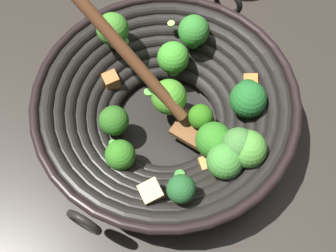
% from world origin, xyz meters
% --- Properties ---
extents(ground_plane, '(4.00, 4.00, 0.00)m').
position_xyz_m(ground_plane, '(0.00, 0.00, 0.00)').
color(ground_plane, '#332D28').
extents(wok, '(0.41, 0.41, 0.27)m').
position_xyz_m(wok, '(-0.00, -0.00, 0.06)').
color(wok, black).
rests_on(wok, ground).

